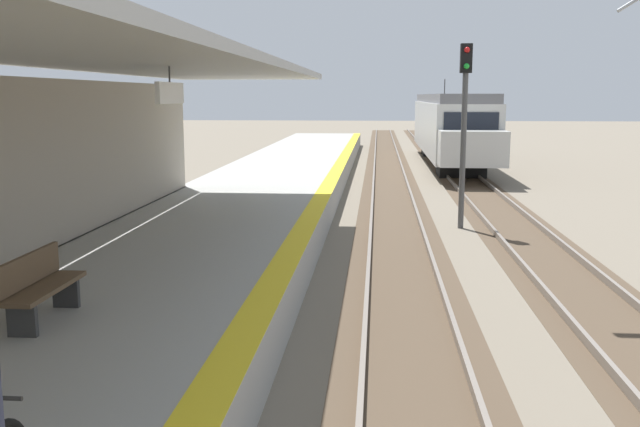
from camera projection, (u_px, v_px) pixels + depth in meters
The scene contains 6 objects.
station_platform at pixel (194, 255), 14.77m from camera, with size 5.00×80.00×0.91m.
track_pair_nearest_platform at pixel (398, 239), 18.41m from camera, with size 2.34×120.00×0.16m.
track_pair_middle at pixel (529, 241), 18.14m from camera, with size 2.34×120.00×0.16m.
approaching_train at pixel (450, 125), 38.34m from camera, with size 2.93×19.60×4.76m.
rail_signal_post at pixel (464, 117), 19.64m from camera, with size 0.32×0.34×5.20m.
platform_bench at pixel (39, 285), 8.96m from camera, with size 0.45×1.60×0.88m.
Camera 1 is at (1.35, 1.85, 3.77)m, focal length 39.24 mm.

